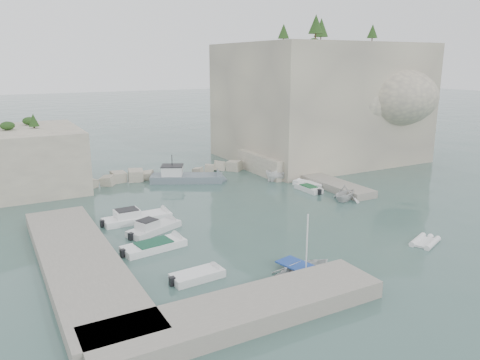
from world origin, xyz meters
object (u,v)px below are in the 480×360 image
motorboat_b (154,232)px  tender_east_c (309,186)px  motorboat_c (154,249)px  tender_east_b (309,191)px  motorboat_e (197,279)px  rowboat (306,275)px  tender_east_a (345,201)px  work_boat (187,182)px  motorboat_a (137,221)px  inflatable_dinghy (425,244)px  tender_east_d (282,180)px

motorboat_b → tender_east_c: motorboat_b is taller
motorboat_c → tender_east_b: bearing=12.5°
motorboat_b → tender_east_b: size_ratio=1.35×
motorboat_e → rowboat: size_ratio=0.81×
motorboat_b → motorboat_e: bearing=-115.6°
rowboat → tender_east_a: size_ratio=1.34×
work_boat → motorboat_b: bearing=-94.8°
motorboat_b → motorboat_a: (-0.48, 3.47, 0.00)m
inflatable_dinghy → tender_east_d: tender_east_d is taller
motorboat_a → tender_east_c: size_ratio=1.63×
motorboat_a → inflatable_dinghy: (19.04, -16.88, 0.00)m
tender_east_b → work_boat: (-10.67, 10.76, 0.00)m
motorboat_e → inflatable_dinghy: 19.23m
motorboat_c → tender_east_c: size_ratio=1.31×
inflatable_dinghy → tender_east_b: bearing=63.3°
motorboat_e → tender_east_d: 28.67m
inflatable_dinghy → work_boat: (-9.26, 28.39, 0.00)m
tender_east_a → inflatable_dinghy: bearing=150.5°
tender_east_a → tender_east_d: 10.70m
rowboat → tender_east_d: bearing=-42.9°
motorboat_a → tender_east_d: bearing=15.4°
tender_east_b → work_boat: 15.16m
motorboat_a → inflatable_dinghy: bearing=-43.4°
motorboat_b → motorboat_c: 4.03m
motorboat_b → tender_east_b: (19.98, 4.21, 0.00)m
tender_east_d → work_boat: (-10.70, 5.15, 0.00)m
inflatable_dinghy → tender_east_b: tender_east_b is taller
motorboat_b → motorboat_c: size_ratio=0.99×
motorboat_c → rowboat: bearing=-59.0°
tender_east_b → tender_east_d: bearing=-1.8°
tender_east_c → tender_east_d: 4.20m
motorboat_a → tender_east_c: motorboat_a is taller
motorboat_b → tender_east_b: motorboat_b is taller
motorboat_a → tender_east_b: bearing=0.3°
motorboat_b → tender_east_a: 21.03m
motorboat_c → tender_east_a: tender_east_a is taller
motorboat_e → tender_east_c: bearing=32.7°
motorboat_c → motorboat_a: bearing=75.2°
motorboat_a → tender_east_a: size_ratio=1.88×
motorboat_a → tender_east_b: 20.47m
inflatable_dinghy → work_boat: size_ratio=0.32×
tender_east_d → motorboat_e: bearing=134.7°
tender_east_a → motorboat_c: bearing=79.1°
tender_east_c → rowboat: bearing=120.3°
motorboat_a → rowboat: 18.25m
motorboat_a → tender_east_c: bearing=4.4°
tender_east_a → work_boat: work_boat is taller
work_boat → motorboat_e: bearing=-84.0°
motorboat_c → work_boat: bearing=52.4°
motorboat_a → tender_east_b: size_ratio=1.69×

